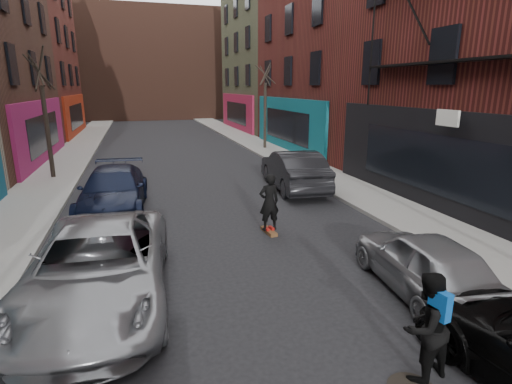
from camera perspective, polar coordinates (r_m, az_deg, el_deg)
sidewalk_left at (r=32.83m, az=-23.53°, el=6.31°), size 2.50×84.00×0.13m
sidewalk_right at (r=33.69m, az=-1.80°, el=7.72°), size 2.50×84.00×0.13m
buildings_right at (r=24.47m, az=25.92°, el=22.30°), size 12.00×56.00×16.00m
building_far at (r=58.43m, az=-15.00°, el=17.08°), size 40.00×10.00×14.00m
tree_left_far at (r=20.71m, az=-28.01°, el=10.76°), size 2.00×2.00×6.50m
tree_right_far at (r=27.66m, az=1.31°, el=13.37°), size 2.00×2.00×6.80m
parked_left_far at (r=8.64m, az=-21.56°, el=-9.84°), size 3.03×5.86×1.58m
parked_left_end at (r=14.65m, az=-19.68°, el=0.18°), size 2.47×5.34×1.51m
parked_right_far at (r=9.17m, az=22.98°, el=-9.29°), size 2.03×4.14×1.36m
parked_right_end at (r=16.98m, az=5.39°, el=3.18°), size 2.19×5.17×1.66m
skateboard at (r=12.01m, az=1.85°, el=-5.62°), size 0.30×0.82×0.10m
skateboarder at (r=11.72m, az=1.89°, el=-1.45°), size 0.66×0.47×1.72m
pedestrian at (r=6.63m, az=23.11°, el=-17.23°), size 0.93×0.79×1.70m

